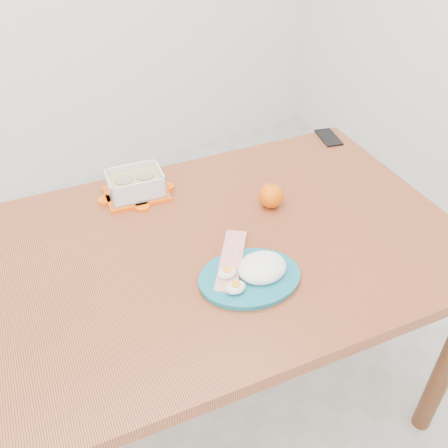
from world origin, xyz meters
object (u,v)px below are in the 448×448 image
food_container (135,185)px  smartphone (329,137)px  rice_plate (254,273)px  dining_table (224,265)px  orange_fruit (271,196)px

food_container → smartphone: (0.74, -0.02, -0.04)m
rice_plate → food_container: bearing=116.4°
food_container → dining_table: bearing=-60.4°
orange_fruit → rice_plate: bearing=-132.2°
dining_table → smartphone: size_ratio=11.33×
food_container → orange_fruit: food_container is taller
rice_plate → orange_fruit: bearing=61.1°
food_container → smartphone: 0.74m
food_container → rice_plate: food_container is taller
orange_fruit → food_container: bearing=142.1°
dining_table → food_container: food_container is taller
food_container → smartphone: size_ratio=1.67×
smartphone → food_container: bearing=-165.6°
orange_fruit → smartphone: bearing=29.5°
dining_table → orange_fruit: size_ratio=18.77×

